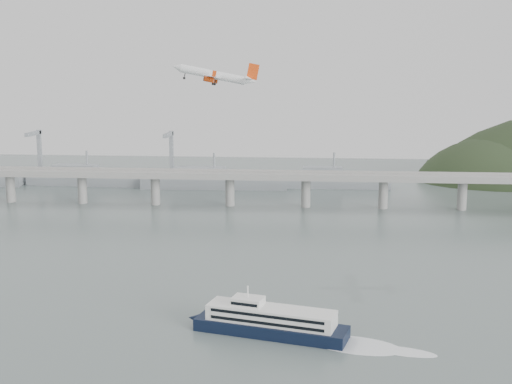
# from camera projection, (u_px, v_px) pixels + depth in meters

# --- Properties ---
(ground) EXTENTS (900.00, 900.00, 0.00)m
(ground) POSITION_uv_depth(u_px,v_px,m) (243.00, 314.00, 253.80)
(ground) COLOR #576563
(ground) RESTS_ON ground
(bridge) EXTENTS (800.00, 22.00, 23.90)m
(bridge) POSITION_uv_depth(u_px,v_px,m) (274.00, 180.00, 446.76)
(bridge) COLOR gray
(bridge) RESTS_ON ground
(distant_fleet) EXTENTS (453.00, 60.90, 40.00)m
(distant_fleet) POSITION_uv_depth(u_px,v_px,m) (79.00, 178.00, 525.82)
(distant_fleet) COLOR gray
(distant_fleet) RESTS_ON ground
(ferry) EXTENTS (85.46, 31.18, 16.39)m
(ferry) POSITION_uv_depth(u_px,v_px,m) (271.00, 322.00, 233.64)
(ferry) COLOR black
(ferry) RESTS_ON ground
(airliner) EXTENTS (40.23, 36.30, 10.75)m
(airliner) POSITION_uv_depth(u_px,v_px,m) (215.00, 75.00, 308.58)
(airliner) COLOR white
(airliner) RESTS_ON ground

